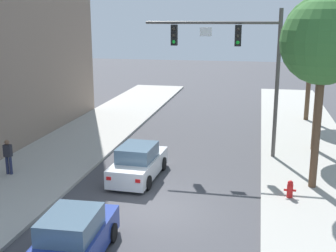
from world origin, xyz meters
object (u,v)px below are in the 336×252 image
object	(u,v)px
street_tree_second	(323,36)
street_tree_nearest	(324,43)
car_following_blue	(73,239)
car_lead_white	(138,163)
fire_hydrant	(290,189)
pedestrian_sidewalk_left_walker	(8,155)
street_tree_third	(312,32)
traffic_signal_mast	(239,55)

from	to	relation	value
street_tree_second	street_tree_nearest	bearing A→B (deg)	-96.67
car_following_blue	street_tree_nearest	distance (m)	12.04
car_lead_white	street_tree_nearest	size ratio (longest dim) A/B	0.55
car_following_blue	street_tree_nearest	world-z (taller)	street_tree_nearest
car_following_blue	fire_hydrant	bearing A→B (deg)	41.93
street_tree_second	fire_hydrant	bearing A→B (deg)	-103.30
pedestrian_sidewalk_left_walker	street_tree_third	xyz separation A→B (m)	(14.53, 14.41, 5.14)
pedestrian_sidewalk_left_walker	car_lead_white	bearing A→B (deg)	10.36
car_following_blue	street_tree_nearest	size ratio (longest dim) A/B	0.55
pedestrian_sidewalk_left_walker	street_tree_second	size ratio (longest dim) A/B	0.20
fire_hydrant	street_tree_second	size ratio (longest dim) A/B	0.09
car_lead_white	pedestrian_sidewalk_left_walker	bearing A→B (deg)	-169.64
fire_hydrant	street_tree_third	xyz separation A→B (m)	(1.97, 14.60, 5.70)
car_lead_white	street_tree_nearest	xyz separation A→B (m)	(7.68, 0.12, 5.52)
traffic_signal_mast	fire_hydrant	distance (m)	7.69
car_following_blue	fire_hydrant	world-z (taller)	car_following_blue
car_lead_white	car_following_blue	distance (m)	7.29
car_following_blue	pedestrian_sidewalk_left_walker	distance (m)	8.54
street_tree_nearest	car_lead_white	bearing A→B (deg)	-179.09
street_tree_nearest	street_tree_third	distance (m)	13.24
fire_hydrant	street_tree_nearest	world-z (taller)	street_tree_nearest
car_following_blue	street_tree_second	world-z (taller)	street_tree_second
car_lead_white	street_tree_nearest	bearing A→B (deg)	0.91
street_tree_second	street_tree_third	bearing A→B (deg)	87.84
pedestrian_sidewalk_left_walker	street_tree_second	bearing A→B (deg)	26.02
traffic_signal_mast	street_tree_third	bearing A→B (deg)	64.13
fire_hydrant	car_following_blue	bearing A→B (deg)	-138.07
pedestrian_sidewalk_left_walker	street_tree_third	size ratio (longest dim) A/B	0.21
pedestrian_sidewalk_left_walker	traffic_signal_mast	bearing A→B (deg)	27.43
street_tree_third	traffic_signal_mast	bearing A→B (deg)	-115.87
street_tree_second	street_tree_third	xyz separation A→B (m)	(0.28, 7.45, -0.09)
car_lead_white	car_following_blue	xyz separation A→B (m)	(-0.03, -7.29, 0.00)
street_tree_third	fire_hydrant	bearing A→B (deg)	-97.68
traffic_signal_mast	street_tree_third	xyz separation A→B (m)	(4.45, 9.17, 0.85)
fire_hydrant	street_tree_second	world-z (taller)	street_tree_second
fire_hydrant	pedestrian_sidewalk_left_walker	bearing A→B (deg)	179.13
pedestrian_sidewalk_left_walker	fire_hydrant	bearing A→B (deg)	-0.87
car_lead_white	street_tree_second	world-z (taller)	street_tree_second
pedestrian_sidewalk_left_walker	fire_hydrant	distance (m)	12.57
traffic_signal_mast	car_following_blue	size ratio (longest dim) A/B	1.74
car_lead_white	street_tree_third	distance (m)	16.80
car_lead_white	pedestrian_sidewalk_left_walker	world-z (taller)	pedestrian_sidewalk_left_walker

